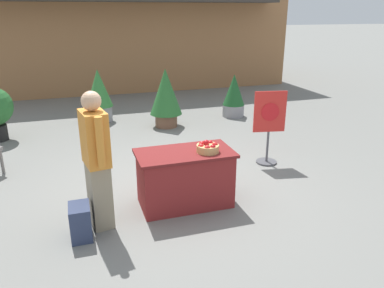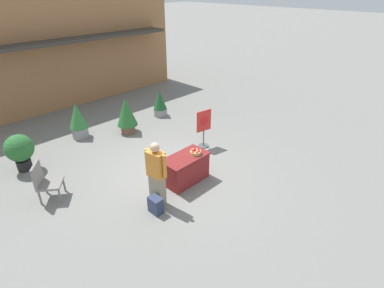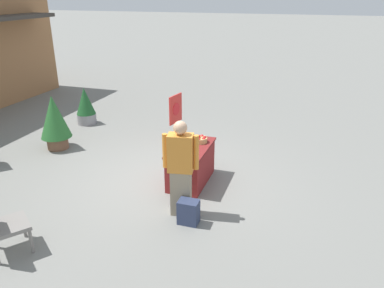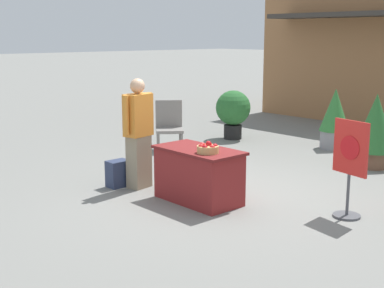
{
  "view_description": "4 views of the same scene",
  "coord_description": "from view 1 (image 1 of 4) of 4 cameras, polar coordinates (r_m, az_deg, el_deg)",
  "views": [
    {
      "loc": [
        -1.28,
        -5.03,
        2.54
      ],
      "look_at": [
        0.12,
        -0.63,
        0.9
      ],
      "focal_mm": 35.0,
      "sensor_mm": 36.0,
      "label": 1
    },
    {
      "loc": [
        -4.71,
        -5.51,
        4.88
      ],
      "look_at": [
        0.39,
        -0.47,
        0.99
      ],
      "focal_mm": 28.0,
      "sensor_mm": 36.0,
      "label": 2
    },
    {
      "loc": [
        -6.41,
        -2.71,
        3.63
      ],
      "look_at": [
        0.2,
        -0.54,
        0.76
      ],
      "focal_mm": 35.0,
      "sensor_mm": 36.0,
      "label": 3
    },
    {
      "loc": [
        5.45,
        -5.57,
        2.35
      ],
      "look_at": [
        -0.55,
        -0.17,
        0.7
      ],
      "focal_mm": 50.0,
      "sensor_mm": 36.0,
      "label": 4
    }
  ],
  "objects": [
    {
      "name": "potted_plant_near_left",
      "position": [
        9.23,
        -13.98,
        7.3
      ],
      "size": [
        0.62,
        0.62,
        1.26
      ],
      "color": "gray",
      "rests_on": "ground_plane"
    },
    {
      "name": "display_table",
      "position": [
        5.12,
        -1.09,
        -5.22
      ],
      "size": [
        1.3,
        0.7,
        0.77
      ],
      "color": "maroon",
      "rests_on": "ground_plane"
    },
    {
      "name": "apple_basket",
      "position": [
        4.95,
        2.41,
        -0.54
      ],
      "size": [
        0.3,
        0.3,
        0.16
      ],
      "color": "tan",
      "rests_on": "display_table"
    },
    {
      "name": "backpack",
      "position": [
        4.66,
        -16.63,
        -11.3
      ],
      "size": [
        0.24,
        0.34,
        0.42
      ],
      "color": "#2D3856",
      "rests_on": "ground_plane"
    },
    {
      "name": "potted_plant_far_left",
      "position": [
        9.52,
        6.38,
        7.36
      ],
      "size": [
        0.54,
        0.54,
        1.07
      ],
      "color": "gray",
      "rests_on": "ground_plane"
    },
    {
      "name": "potted_plant_near_right",
      "position": [
        8.57,
        -4.03,
        7.44
      ],
      "size": [
        0.73,
        0.73,
        1.34
      ],
      "color": "brown",
      "rests_on": "ground_plane"
    },
    {
      "name": "ground_plane",
      "position": [
        5.78,
        -3.05,
        -6.5
      ],
      "size": [
        120.0,
        120.0,
        0.0
      ],
      "primitive_type": "plane",
      "color": "slate"
    },
    {
      "name": "storefront_building",
      "position": [
        14.16,
        -11.54,
        18.29
      ],
      "size": [
        11.3,
        4.94,
        4.59
      ],
      "color": "#9E6B42",
      "rests_on": "ground_plane"
    },
    {
      "name": "person_visitor",
      "position": [
        4.58,
        -14.33,
        -2.43
      ],
      "size": [
        0.33,
        0.6,
        1.7
      ],
      "rotation": [
        0.0,
        0.0,
        0.17
      ],
      "color": "gray",
      "rests_on": "ground_plane"
    },
    {
      "name": "poster_board",
      "position": [
        6.54,
        11.65,
        2.8
      ],
      "size": [
        0.55,
        0.36,
        1.28
      ],
      "rotation": [
        0.0,
        0.0,
        -1.76
      ],
      "color": "#4C4C51",
      "rests_on": "ground_plane"
    }
  ]
}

